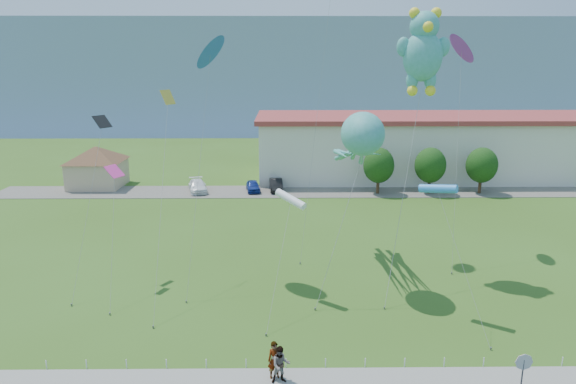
{
  "coord_description": "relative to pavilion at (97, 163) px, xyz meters",
  "views": [
    {
      "loc": [
        -1.14,
        -24.19,
        14.91
      ],
      "look_at": [
        -0.79,
        8.0,
        6.79
      ],
      "focal_mm": 32.0,
      "sensor_mm": 36.0,
      "label": 1
    }
  ],
  "objects": [
    {
      "name": "pedestrian_left",
      "position": [
        22.46,
        -40.26,
        -1.98
      ],
      "size": [
        0.75,
        0.56,
        1.88
      ],
      "primitive_type": "imported",
      "rotation": [
        0.0,
        0.0,
        0.17
      ],
      "color": "gray",
      "rests_on": "sidewalk"
    },
    {
      "name": "small_kite_pink",
      "position": [
        11.62,
        -28.84,
        4.05
      ],
      "size": [
        1.46,
        6.02,
        8.27
      ],
      "color": "#F7379A",
      "rests_on": "ground"
    },
    {
      "name": "stop_sign",
      "position": [
        33.5,
        -42.21,
        -1.15
      ],
      "size": [
        0.8,
        0.07,
        2.5
      ],
      "color": "slate",
      "rests_on": "ground"
    },
    {
      "name": "parked_car_blue",
      "position": [
        19.33,
        -2.83,
        -2.33
      ],
      "size": [
        2.0,
        3.89,
        1.27
      ],
      "primitive_type": "imported",
      "rotation": [
        0.0,
        0.0,
        0.14
      ],
      "color": "navy",
      "rests_on": "parking_strip"
    },
    {
      "name": "rope_fence",
      "position": [
        24.0,
        -39.3,
        -2.77
      ],
      "size": [
        26.05,
        0.05,
        0.5
      ],
      "color": "white",
      "rests_on": "ground"
    },
    {
      "name": "small_kite_cyan",
      "position": [
        31.96,
        -33.28,
        4.7
      ],
      "size": [
        2.34,
        5.72,
        8.22
      ],
      "color": "#308CDB",
      "rests_on": "ground"
    },
    {
      "name": "parked_car_white",
      "position": [
        12.75,
        -2.93,
        -2.28
      ],
      "size": [
        3.02,
        5.05,
        1.37
      ],
      "primitive_type": "imported",
      "rotation": [
        0.0,
        0.0,
        0.25
      ],
      "color": "white",
      "rests_on": "parking_strip"
    },
    {
      "name": "warehouse",
      "position": [
        50.0,
        6.0,
        1.1
      ],
      "size": [
        61.0,
        15.0,
        8.2
      ],
      "color": "beige",
      "rests_on": "ground"
    },
    {
      "name": "ground",
      "position": [
        24.0,
        -38.0,
        -3.02
      ],
      "size": [
        160.0,
        160.0,
        0.0
      ],
      "primitive_type": "plane",
      "color": "#365718",
      "rests_on": "ground"
    },
    {
      "name": "sidewalk",
      "position": [
        24.0,
        -40.75,
        -2.97
      ],
      "size": [
        80.0,
        2.5,
        0.1
      ],
      "primitive_type": "cube",
      "color": "gray",
      "rests_on": "ground"
    },
    {
      "name": "teddy_bear_kite",
      "position": [
        32.45,
        -26.11,
        12.75
      ],
      "size": [
        5.14,
        8.16,
        18.52
      ],
      "color": "teal",
      "rests_on": "ground"
    },
    {
      "name": "pavilion",
      "position": [
        0.0,
        0.0,
        0.0
      ],
      "size": [
        9.2,
        9.2,
        5.0
      ],
      "color": "tan",
      "rests_on": "ground"
    },
    {
      "name": "tree_near",
      "position": [
        34.0,
        -4.0,
        0.36
      ],
      "size": [
        3.6,
        3.6,
        5.47
      ],
      "color": "#3F2B19",
      "rests_on": "ground"
    },
    {
      "name": "tree_mid",
      "position": [
        40.0,
        -4.0,
        0.36
      ],
      "size": [
        3.6,
        3.6,
        5.47
      ],
      "color": "#3F2B19",
      "rests_on": "ground"
    },
    {
      "name": "small_kite_purple",
      "position": [
        36.87,
        -20.93,
        12.62
      ],
      "size": [
        2.72,
        7.61,
        16.69
      ],
      "color": "purple",
      "rests_on": "ground"
    },
    {
      "name": "hill_ridge",
      "position": [
        24.0,
        82.0,
        9.48
      ],
      "size": [
        160.0,
        50.0,
        25.0
      ],
      "primitive_type": "cube",
      "color": "#7592A2",
      "rests_on": "ground"
    },
    {
      "name": "octopus_kite",
      "position": [
        28.01,
        -28.02,
        6.64
      ],
      "size": [
        4.6,
        11.18,
        11.91
      ],
      "color": "teal",
      "rests_on": "ground"
    },
    {
      "name": "small_kite_black",
      "position": [
        10.21,
        -26.97,
        6.67
      ],
      "size": [
        1.5,
        6.83,
        11.38
      ],
      "color": "black",
      "rests_on": "ground"
    },
    {
      "name": "parking_strip",
      "position": [
        24.0,
        -3.0,
        -2.99
      ],
      "size": [
        70.0,
        6.0,
        0.06
      ],
      "primitive_type": "cube",
      "color": "#59544C",
      "rests_on": "ground"
    },
    {
      "name": "tree_far",
      "position": [
        46.0,
        -4.0,
        0.36
      ],
      "size": [
        3.6,
        3.6,
        5.47
      ],
      "color": "#3F2B19",
      "rests_on": "ground"
    },
    {
      "name": "small_kite_white",
      "position": [
        23.36,
        -30.89,
        3.47
      ],
      "size": [
        1.76,
        6.54,
        6.97
      ],
      "color": "white",
      "rests_on": "ground"
    },
    {
      "name": "small_kite_yellow",
      "position": [
        14.95,
        -27.16,
        7.95
      ],
      "size": [
        1.29,
        10.01,
        13.03
      ],
      "color": "gold",
      "rests_on": "ground"
    },
    {
      "name": "pedestrian_right",
      "position": [
        22.75,
        -40.64,
        -1.99
      ],
      "size": [
        0.99,
        0.82,
        1.86
      ],
      "primitive_type": "imported",
      "rotation": [
        0.0,
        0.0,
        0.14
      ],
      "color": "gray",
      "rests_on": "sidewalk"
    },
    {
      "name": "parked_car_black",
      "position": [
        22.07,
        -2.5,
        -2.27
      ],
      "size": [
        1.76,
        4.33,
        1.4
      ],
      "primitive_type": "imported",
      "rotation": [
        0.0,
        0.0,
        0.07
      ],
      "color": "black",
      "rests_on": "parking_strip"
    },
    {
      "name": "small_kite_blue",
      "position": [
        17.97,
        -26.45,
        12.24
      ],
      "size": [
        2.28,
        6.43,
        16.29
      ],
      "color": "blue",
      "rests_on": "ground"
    }
  ]
}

